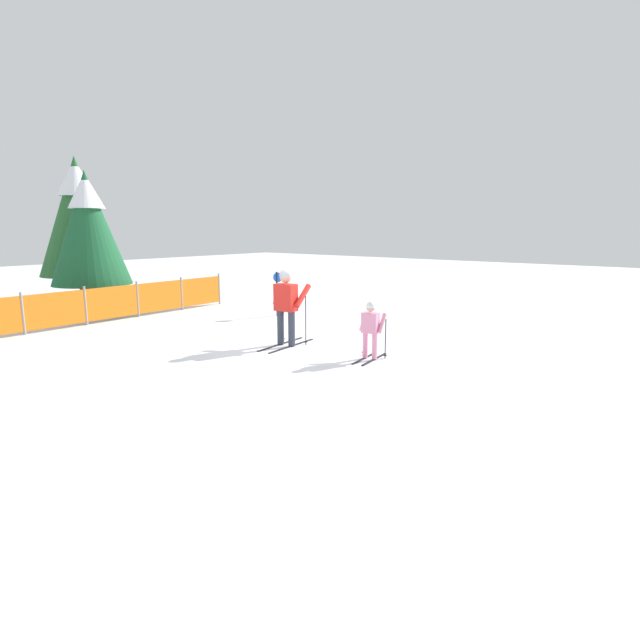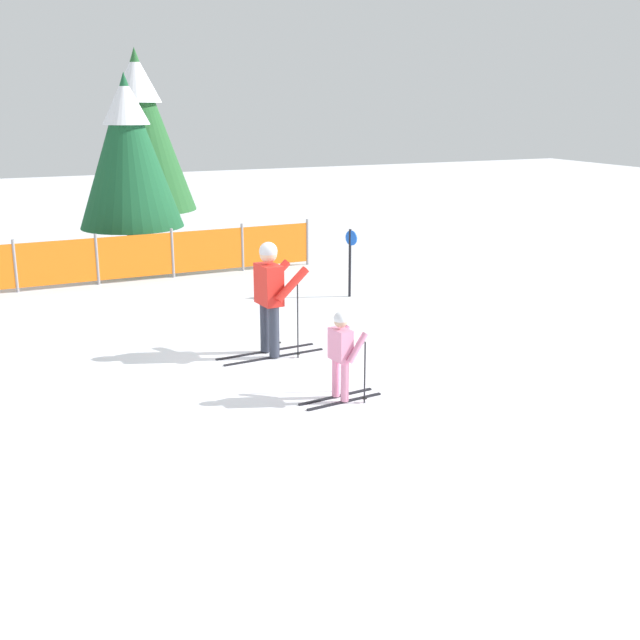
% 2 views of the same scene
% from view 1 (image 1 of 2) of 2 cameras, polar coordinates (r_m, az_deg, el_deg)
% --- Properties ---
extents(ground_plane, '(60.00, 60.00, 0.00)m').
position_cam_1_polar(ground_plane, '(10.64, -4.44, -3.29)').
color(ground_plane, white).
extents(skier_adult, '(1.60, 0.74, 1.67)m').
position_cam_1_polar(skier_adult, '(10.76, -3.86, 2.28)').
color(skier_adult, black).
rests_on(skier_adult, ground_plane).
extents(skier_child, '(1.09, 0.54, 1.14)m').
position_cam_1_polar(skier_child, '(9.70, 5.80, -0.67)').
color(skier_child, black).
rests_on(skier_child, ground_plane).
extents(safety_fence, '(7.78, 0.28, 1.03)m').
position_cam_1_polar(safety_fence, '(14.85, -22.61, 1.88)').
color(safety_fence, gray).
rests_on(safety_fence, ground_plane).
extents(conifer_far, '(2.24, 2.24, 4.16)m').
position_cam_1_polar(conifer_far, '(16.20, -24.96, 9.69)').
color(conifer_far, '#4C3823').
rests_on(conifer_far, ground_plane).
extents(conifer_near, '(2.56, 2.56, 4.76)m').
position_cam_1_polar(conifer_near, '(18.05, -25.86, 10.78)').
color(conifer_near, '#4C3823').
rests_on(conifer_near, ground_plane).
extents(trail_marker, '(0.12, 0.27, 1.28)m').
position_cam_1_polar(trail_marker, '(14.53, -4.91, 3.61)').
color(trail_marker, black).
rests_on(trail_marker, ground_plane).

